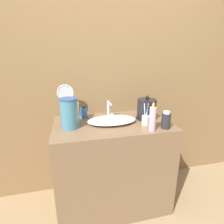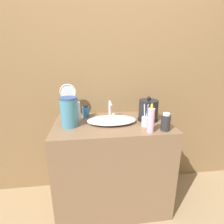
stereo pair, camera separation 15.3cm
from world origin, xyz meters
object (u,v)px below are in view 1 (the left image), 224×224
Objects in this scene: faucet at (109,109)px; water_pitcher at (69,113)px; toothbrush_cup at (146,120)px; vanity_mirror at (66,100)px; mouthwash_bottle at (153,119)px; shampoo_bottle at (166,120)px; electric_kettle at (146,110)px; lotion_bottle at (77,112)px; hand_cream_bottle at (84,112)px.

faucet is 0.40m from water_pitcher.
toothbrush_cup is 0.58× the size of vanity_mirror.
faucet is 0.71× the size of mouthwash_bottle.
shampoo_bottle is at bearing -27.17° from vanity_mirror.
electric_kettle is 0.26m from shampoo_bottle.
faucet is 0.89× the size of toothbrush_cup.
water_pitcher is (-0.37, -0.16, 0.03)m from faucet.
vanity_mirror reaches higher than electric_kettle.
faucet is 1.17× the size of shampoo_bottle.
shampoo_bottle is at bearing -24.49° from lotion_bottle.
toothbrush_cup is at bearing -116.01° from electric_kettle.
water_pitcher is at bearing -120.80° from hand_cream_bottle.
faucet is 0.75× the size of electric_kettle.
water_pitcher is at bearing 166.24° from shampoo_bottle.
faucet reaches higher than shampoo_bottle.
vanity_mirror reaches higher than hand_cream_bottle.
shampoo_bottle is at bearing -32.93° from hand_cream_bottle.
electric_kettle is at bearing -11.84° from vanity_mirror.
electric_kettle is 0.59m from hand_cream_bottle.
water_pitcher reaches higher than shampoo_bottle.
faucet is 1.38× the size of hand_cream_bottle.
water_pitcher is (0.02, -0.22, -0.06)m from vanity_mirror.
electric_kettle is 0.28m from mouthwash_bottle.
water_pitcher is (-0.13, -0.22, 0.07)m from hand_cream_bottle.
shampoo_bottle is 0.75m from hand_cream_bottle.
hand_cream_bottle is at bearing 147.07° from shampoo_bottle.
shampoo_bottle is 1.19× the size of hand_cream_bottle.
hand_cream_bottle is (-0.50, 0.30, 0.01)m from toothbrush_cup.
toothbrush_cup reaches higher than hand_cream_bottle.
toothbrush_cup is 0.73m from vanity_mirror.
shampoo_bottle is at bearing -40.95° from toothbrush_cup.
toothbrush_cup is 0.76× the size of water_pitcher.
mouthwash_bottle reaches higher than toothbrush_cup.
toothbrush_cup is 0.64m from water_pitcher.
mouthwash_bottle reaches higher than electric_kettle.
shampoo_bottle is (0.13, -0.11, 0.02)m from toothbrush_cup.
shampoo_bottle is at bearing 7.56° from mouthwash_bottle.
faucet reaches higher than hand_cream_bottle.
electric_kettle is 0.68× the size of vanity_mirror.
mouthwash_bottle is at bearing -17.84° from water_pitcher.
toothbrush_cup is at bearing -6.80° from water_pitcher.
mouthwash_bottle is 0.79m from vanity_mirror.
shampoo_bottle is (0.40, -0.35, -0.03)m from faucet.
mouthwash_bottle is at bearing -32.62° from vanity_mirror.
electric_kettle reaches higher than hand_cream_bottle.
toothbrush_cup is 1.31× the size of shampoo_bottle.
water_pitcher is at bearing -115.94° from lotion_bottle.
electric_kettle is (0.34, -0.10, -0.00)m from faucet.
water_pitcher is at bearing 162.16° from mouthwash_bottle.
faucet is at bearing 138.70° from toothbrush_cup.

